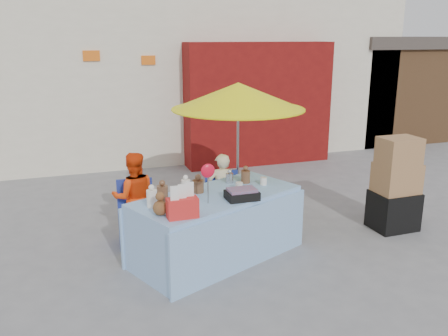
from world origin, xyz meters
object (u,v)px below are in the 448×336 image
object	(u,v)px
chair_right	(225,214)
vendor_orange	(134,197)
vendor_beige	(222,191)
umbrella	(238,97)
box_stack	(396,187)
chair_left	(137,225)
market_table	(216,225)

from	to	relation	value
chair_right	vendor_orange	size ratio (longest dim) A/B	0.69
vendor_beige	chair_right	bearing A→B (deg)	95.60
vendor_beige	umbrella	distance (m)	1.37
umbrella	box_stack	xyz separation A→B (m)	(2.05, -0.97, -1.26)
vendor_orange	box_stack	xyz separation A→B (m)	(3.60, -0.82, 0.01)
chair_left	box_stack	xyz separation A→B (m)	(3.60, -0.69, 0.37)
chair_left	vendor_beige	world-z (taller)	vendor_beige
chair_left	chair_right	distance (m)	1.25
market_table	umbrella	world-z (taller)	umbrella
market_table	vendor_beige	size ratio (longest dim) A/B	2.14
umbrella	vendor_orange	bearing A→B (deg)	-174.47
chair_left	box_stack	size ratio (longest dim) A/B	0.62
market_table	chair_right	bearing A→B (deg)	40.49
market_table	chair_left	world-z (taller)	market_table
vendor_orange	umbrella	distance (m)	2.01
chair_left	chair_right	size ratio (longest dim) A/B	1.00
market_table	vendor_orange	distance (m)	1.26
box_stack	chair_left	bearing A→B (deg)	169.16
vendor_orange	vendor_beige	distance (m)	1.25
chair_left	vendor_orange	size ratio (longest dim) A/B	0.69
chair_right	umbrella	distance (m)	1.69
chair_left	chair_right	xyz separation A→B (m)	(1.25, 0.00, 0.00)
chair_right	vendor_beige	size ratio (longest dim) A/B	0.76
chair_left	vendor_beige	distance (m)	1.29
market_table	vendor_beige	bearing A→B (deg)	44.12
chair_right	vendor_beige	bearing A→B (deg)	95.60
vendor_beige	box_stack	bearing A→B (deg)	165.71
chair_left	umbrella	bearing A→B (deg)	15.41
vendor_orange	umbrella	bearing A→B (deg)	-169.46
vendor_orange	vendor_beige	world-z (taller)	vendor_orange
chair_left	umbrella	world-z (taller)	umbrella
chair_right	vendor_beige	world-z (taller)	vendor_beige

